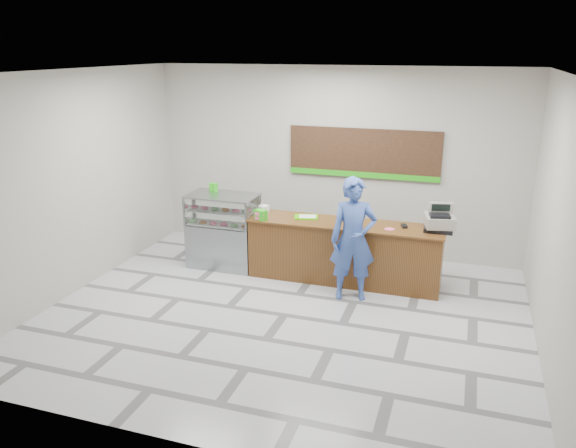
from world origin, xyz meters
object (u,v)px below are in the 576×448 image
(cash_register, at_px, (440,221))
(customer, at_px, (353,239))
(sales_counter, at_px, (344,252))
(serving_tray, at_px, (306,217))
(display_case, at_px, (223,230))

(cash_register, height_order, customer, customer)
(sales_counter, xyz_separation_m, serving_tray, (-0.70, 0.09, 0.52))
(serving_tray, height_order, customer, customer)
(cash_register, height_order, serving_tray, cash_register)
(display_case, xyz_separation_m, cash_register, (3.72, 0.10, 0.51))
(cash_register, bearing_deg, sales_counter, 171.49)
(sales_counter, xyz_separation_m, cash_register, (1.50, 0.10, 0.67))
(display_case, relative_size, serving_tray, 2.91)
(cash_register, xyz_separation_m, customer, (-1.23, -0.72, -0.21))
(display_case, xyz_separation_m, customer, (2.49, -0.62, 0.30))
(serving_tray, distance_m, customer, 1.20)
(sales_counter, height_order, serving_tray, serving_tray)
(sales_counter, distance_m, display_case, 2.23)
(sales_counter, relative_size, cash_register, 5.94)
(serving_tray, bearing_deg, customer, -51.90)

